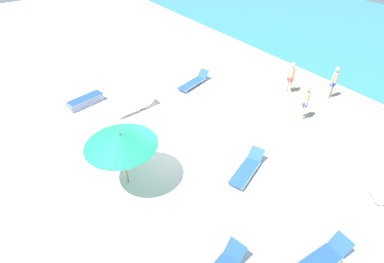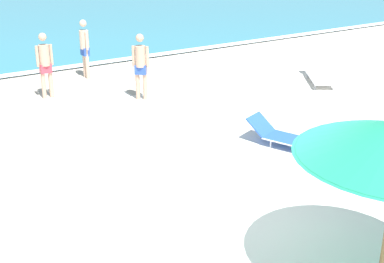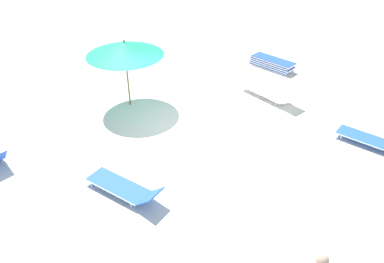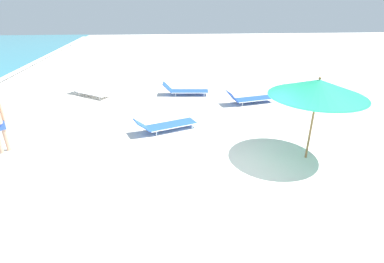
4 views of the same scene
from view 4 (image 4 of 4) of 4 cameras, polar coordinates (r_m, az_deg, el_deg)
The scene contains 6 objects.
ground_plane at distance 7.97m, azimuth 8.11°, elevation -8.26°, with size 60.00×60.00×0.16m.
beach_umbrella at distance 8.39m, azimuth 22.90°, elevation 7.62°, with size 2.51×2.51×2.33m.
sun_lounger_under_umbrella at distance 10.15m, azimuth -5.06°, elevation 1.29°, with size 1.34×2.18×0.54m.
sun_lounger_beside_umbrella at distance 14.51m, azimuth -18.90°, elevation 7.31°, with size 1.61×1.99×0.60m.
sun_lounger_near_water_right at distance 12.97m, azimuth 10.82°, elevation 6.23°, with size 1.07×2.14×0.60m.
sun_lounger_mid_beach_pair_a at distance 13.87m, azimuth -1.34°, elevation 7.85°, with size 0.75×2.11×0.57m.
Camera 4 is at (-6.52, 1.61, 4.22)m, focal length 28.00 mm.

